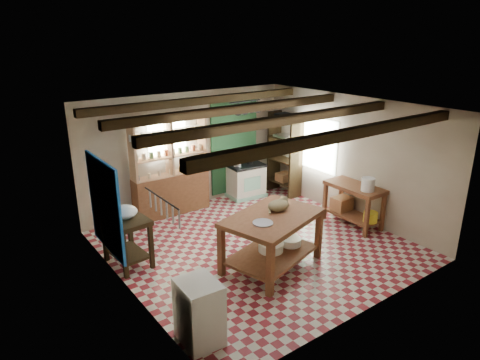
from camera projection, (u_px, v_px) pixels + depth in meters
floor at (256, 246)px, 8.06m from camera, size 5.00×5.00×0.02m
ceiling at (258, 107)px, 7.21m from camera, size 5.00×5.00×0.02m
wall_back at (188, 151)px, 9.54m from camera, size 5.00×0.04×2.60m
wall_front at (373, 229)px, 5.72m from camera, size 5.00×0.04×2.60m
wall_left at (123, 213)px, 6.24m from camera, size 0.04×5.00×2.60m
wall_right at (350, 157)px, 9.02m from camera, size 0.04×5.00×2.60m
ceiling_beams at (258, 114)px, 7.25m from camera, size 5.00×3.80×0.15m
blue_wall_patch at (105, 206)px, 7.00m from camera, size 0.04×1.40×1.60m
green_wall_patch at (234, 145)px, 10.23m from camera, size 1.30×0.04×2.30m
window_back at (167, 136)px, 9.12m from camera, size 0.90×0.02×0.80m
window_right at (315, 144)px, 9.74m from camera, size 0.02×1.30×1.20m
utensil_rail at (162, 207)px, 5.20m from camera, size 0.06×0.90×0.28m
pot_rack at (245, 109)px, 9.61m from camera, size 0.86×0.12×0.36m
shelving_unit at (170, 166)px, 9.15m from camera, size 1.70×0.34×2.20m
tall_rack at (285, 154)px, 10.37m from camera, size 0.40×0.86×2.00m
work_table at (272, 241)px, 7.20m from camera, size 1.88×1.51×0.93m
stove at (246, 181)px, 10.33m from camera, size 0.88×0.63×0.82m
prep_table at (127, 241)px, 7.26m from camera, size 0.66×0.91×0.87m
white_cabinet at (199, 312)px, 5.42m from camera, size 0.51×0.60×0.86m
right_counter at (353, 205)px, 8.79m from camera, size 0.62×1.22×0.87m
cat at (278, 205)px, 7.24m from camera, size 0.49×0.45×0.18m
steel_tray at (263, 223)px, 6.76m from camera, size 0.40×0.40×0.02m
basin_large at (271, 247)px, 7.31m from camera, size 0.53×0.53×0.15m
basin_small at (291, 241)px, 7.53m from camera, size 0.45×0.45×0.13m
kettle_left at (237, 161)px, 10.03m from camera, size 0.20×0.20×0.22m
kettle_right at (250, 160)px, 10.21m from camera, size 0.16×0.16×0.18m
enamel_bowl at (125, 212)px, 7.09m from camera, size 0.45×0.45×0.21m
white_bucket at (368, 184)px, 8.31m from camera, size 0.26×0.26×0.26m
wicker_basket at (342, 204)px, 9.04m from camera, size 0.40×0.33×0.28m
yellow_tub at (370, 217)px, 8.48m from camera, size 0.28×0.28×0.21m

